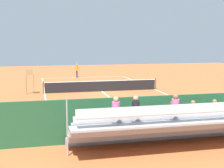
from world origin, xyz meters
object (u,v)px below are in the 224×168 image
(courtside_bench, at_px, (184,120))
(tennis_net, at_px, (102,86))
(equipment_bag, at_px, (156,130))
(umpire_chair, at_px, (30,79))
(tennis_player, at_px, (77,69))
(tennis_racket, at_px, (73,77))
(tennis_ball_near, at_px, (61,79))
(bleacher_stand, at_px, (173,125))

(courtside_bench, bearing_deg, tennis_net, -83.33)
(courtside_bench, relative_size, equipment_bag, 2.00)
(umpire_chair, distance_m, equipment_bag, 14.79)
(umpire_chair, relative_size, tennis_player, 1.11)
(tennis_racket, distance_m, tennis_ball_near, 2.29)
(bleacher_stand, bearing_deg, courtside_bench, -126.44)
(bleacher_stand, distance_m, equipment_bag, 2.16)
(umpire_chair, bearing_deg, tennis_player, -115.71)
(courtside_bench, xyz_separation_m, tennis_ball_near, (4.42, -22.84, -0.53))
(bleacher_stand, height_order, tennis_player, bleacher_stand)
(umpire_chair, relative_size, tennis_racket, 3.67)
(equipment_bag, height_order, tennis_racket, equipment_bag)
(tennis_racket, height_order, tennis_ball_near, tennis_ball_near)
(tennis_player, bearing_deg, tennis_racket, -23.09)
(tennis_ball_near, bearing_deg, tennis_racket, -131.05)
(bleacher_stand, height_order, umpire_chair, bleacher_stand)
(bleacher_stand, bearing_deg, tennis_racket, -87.12)
(equipment_bag, bearing_deg, umpire_chair, -65.03)
(courtside_bench, height_order, equipment_bag, courtside_bench)
(tennis_racket, bearing_deg, equipment_bag, 93.23)
(umpire_chair, distance_m, tennis_racket, 12.39)
(equipment_bag, bearing_deg, tennis_racket, -86.77)
(tennis_net, relative_size, tennis_ball_near, 156.06)
(tennis_racket, bearing_deg, tennis_net, 96.90)
(bleacher_stand, height_order, equipment_bag, bleacher_stand)
(tennis_ball_near, bearing_deg, courtside_bench, 100.95)
(tennis_net, distance_m, tennis_ball_near, 10.00)
(courtside_bench, height_order, tennis_player, tennis_player)
(tennis_net, relative_size, equipment_bag, 11.44)
(bleacher_stand, xyz_separation_m, tennis_ball_near, (2.85, -24.98, -0.95))
(umpire_chair, height_order, tennis_racket, umpire_chair)
(equipment_bag, bearing_deg, tennis_ball_near, -82.82)
(equipment_bag, xyz_separation_m, tennis_player, (0.88, -24.48, 0.84))
(bleacher_stand, bearing_deg, equipment_bag, -91.36)
(equipment_bag, height_order, tennis_player, tennis_player)
(tennis_ball_near, bearing_deg, tennis_player, -143.27)
(tennis_net, distance_m, bleacher_stand, 15.41)
(tennis_net, xyz_separation_m, tennis_ball_near, (2.87, -9.57, -0.47))
(bleacher_stand, distance_m, umpire_chair, 16.57)
(bleacher_stand, relative_size, umpire_chair, 4.23)
(tennis_racket, relative_size, tennis_ball_near, 8.85)
(bleacher_stand, xyz_separation_m, equipment_bag, (-0.05, -2.00, -0.81))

